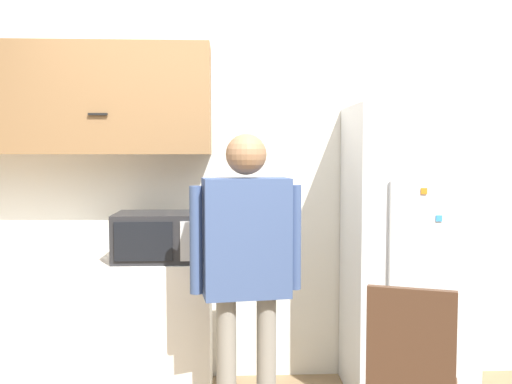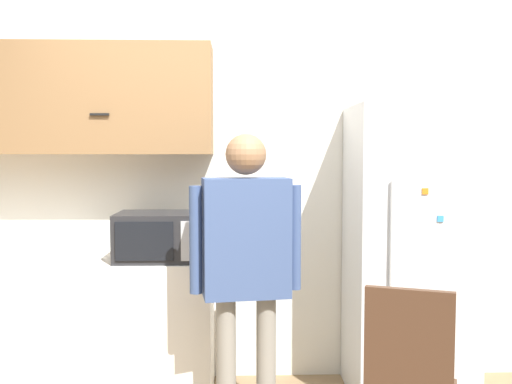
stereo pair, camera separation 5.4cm
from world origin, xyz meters
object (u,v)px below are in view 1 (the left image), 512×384
Objects in this scene: microwave at (155,237)px; person at (246,253)px; refrigerator at (407,251)px; chair at (411,380)px.

microwave is 0.29× the size of person.
person is at bearing -154.13° from refrigerator.
chair is (1.31, -1.05, -0.53)m from microwave.
chair is (-0.31, -1.08, -0.41)m from refrigerator.
refrigerator is 1.19m from chair.
chair is at bearing -106.20° from refrigerator.
person is 1.71× the size of chair.
refrigerator is 1.91× the size of chair.
refrigerator is (1.62, 0.03, -0.11)m from microwave.
chair is at bearing -38.70° from microwave.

